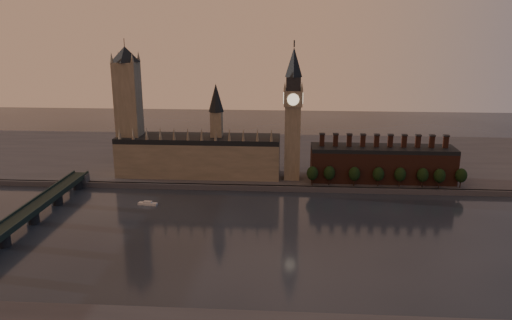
% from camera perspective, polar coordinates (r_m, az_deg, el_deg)
% --- Properties ---
extents(ground, '(900.00, 900.00, 0.00)m').
position_cam_1_polar(ground, '(296.37, 2.17, -9.22)').
color(ground, black).
rests_on(ground, ground).
extents(north_bank, '(900.00, 182.00, 4.00)m').
position_cam_1_polar(north_bank, '(463.57, 2.82, 0.23)').
color(north_bank, '#4B4B50').
rests_on(north_bank, ground).
extents(palace_of_westminster, '(130.00, 30.30, 74.00)m').
position_cam_1_polar(palace_of_westminster, '(403.77, -6.49, 0.72)').
color(palace_of_westminster, gray).
rests_on(palace_of_westminster, north_bank).
extents(victoria_tower, '(24.00, 24.00, 108.00)m').
position_cam_1_polar(victoria_tower, '(409.69, -14.36, 5.91)').
color(victoria_tower, gray).
rests_on(victoria_tower, north_bank).
extents(big_ben, '(15.00, 15.00, 107.00)m').
position_cam_1_polar(big_ben, '(385.08, 4.24, 5.42)').
color(big_ben, gray).
rests_on(big_ben, north_bank).
extents(chimney_block, '(110.00, 25.00, 37.00)m').
position_cam_1_polar(chimney_block, '(400.49, 14.19, -0.35)').
color(chimney_block, '#4B271C').
rests_on(chimney_block, north_bank).
extents(embankment_tree_0, '(8.60, 8.60, 14.88)m').
position_cam_1_polar(embankment_tree_0, '(379.63, 6.46, -1.52)').
color(embankment_tree_0, black).
rests_on(embankment_tree_0, north_bank).
extents(embankment_tree_1, '(8.60, 8.60, 14.88)m').
position_cam_1_polar(embankment_tree_1, '(382.09, 8.38, -1.47)').
color(embankment_tree_1, black).
rests_on(embankment_tree_1, north_bank).
extents(embankment_tree_2, '(8.60, 8.60, 14.88)m').
position_cam_1_polar(embankment_tree_2, '(383.02, 11.18, -1.57)').
color(embankment_tree_2, black).
rests_on(embankment_tree_2, north_bank).
extents(embankment_tree_3, '(8.60, 8.60, 14.88)m').
position_cam_1_polar(embankment_tree_3, '(386.30, 13.82, -1.58)').
color(embankment_tree_3, black).
rests_on(embankment_tree_3, north_bank).
extents(embankment_tree_4, '(8.60, 8.60, 14.88)m').
position_cam_1_polar(embankment_tree_4, '(389.55, 16.15, -1.60)').
color(embankment_tree_4, black).
rests_on(embankment_tree_4, north_bank).
extents(embankment_tree_5, '(8.60, 8.60, 14.88)m').
position_cam_1_polar(embankment_tree_5, '(393.32, 18.51, -1.64)').
color(embankment_tree_5, black).
rests_on(embankment_tree_5, north_bank).
extents(embankment_tree_6, '(8.60, 8.60, 14.88)m').
position_cam_1_polar(embankment_tree_6, '(395.71, 20.24, -1.70)').
color(embankment_tree_6, black).
rests_on(embankment_tree_6, north_bank).
extents(embankment_tree_7, '(8.60, 8.60, 14.88)m').
position_cam_1_polar(embankment_tree_7, '(402.07, 22.40, -1.65)').
color(embankment_tree_7, black).
rests_on(embankment_tree_7, north_bank).
extents(westminster_bridge, '(14.00, 200.00, 11.55)m').
position_cam_1_polar(westminster_bridge, '(332.73, -25.78, -6.61)').
color(westminster_bridge, '#1C2B28').
rests_on(westminster_bridge, ground).
extents(river_boat, '(13.88, 5.49, 2.70)m').
position_cam_1_polar(river_boat, '(359.28, -12.27, -4.87)').
color(river_boat, silver).
rests_on(river_boat, ground).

